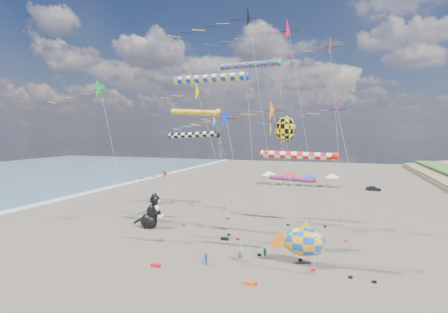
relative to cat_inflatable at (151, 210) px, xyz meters
name	(u,v)px	position (x,y,z in m)	size (l,w,h in m)	color
ground	(192,294)	(13.14, -15.90, -2.42)	(260.00, 260.00, 0.00)	#51473B
delta_kite_0	(323,46)	(21.85, 2.00, 20.35)	(10.25, 2.59, 24.31)	red
delta_kite_1	(275,113)	(17.38, -3.88, 12.44)	(11.50, 2.33, 16.33)	orange
delta_kite_2	(108,92)	(-0.61, -7.65, 14.89)	(9.23, 2.33, 18.74)	#1B8B29
delta_kite_3	(286,32)	(17.33, 3.23, 22.66)	(15.97, 2.82, 26.77)	#D60C49
delta_kite_4	(224,121)	(14.68, -12.58, 11.41)	(8.04, 2.01, 15.15)	#082FC8
delta_kite_5	(335,114)	(23.48, -8.93, 12.04)	(8.75, 1.62, 15.72)	#6A1887
delta_kite_6	(213,124)	(5.07, 10.49, 11.71)	(10.37, 1.77, 15.42)	#13B1E0
delta_kite_7	(197,94)	(7.44, -1.29, 15.03)	(13.25, 2.37, 18.94)	#DEEC09
delta_kite_8	(253,19)	(13.67, 1.09, 23.98)	(13.30, 2.95, 28.11)	black
delta_kite_9	(162,177)	(0.41, 2.38, 4.21)	(8.15, 1.65, 7.86)	#FF5910
windsock_0	(195,135)	(6.56, 0.13, 10.05)	(8.37, 0.73, 12.90)	black
windsock_1	(294,179)	(18.00, 7.94, 3.93)	(7.79, 0.66, 6.73)	red
windsock_2	(301,156)	(20.68, -8.57, 8.29)	(8.27, 0.68, 11.13)	red
windsock_3	(197,113)	(3.52, 7.79, 13.37)	(9.16, 0.87, 16.29)	#FAAF15
windsock_4	(213,79)	(11.07, -5.61, 16.08)	(9.90, 0.89, 19.01)	#1434CB
windsock_5	(253,65)	(12.16, 7.21, 19.70)	(9.95, 0.93, 22.66)	#18844B
angelfish_kite	(283,130)	(18.24, -3.76, 10.69)	(3.74, 3.02, 14.53)	yellow
cat_inflatable	(151,210)	(0.00, 0.00, 0.00)	(3.59, 1.79, 4.84)	black
fish_inflatable	(303,242)	(20.84, -6.91, -0.08)	(5.62, 2.47, 4.47)	blue
person_adult	(241,253)	(14.87, -7.89, -1.50)	(0.67, 0.44, 1.85)	gray
child_green	(265,253)	(16.91, -6.17, -1.88)	(0.52, 0.41, 1.07)	#1D761D
child_blue	(206,259)	(11.81, -9.63, -1.86)	(0.65, 0.27, 1.11)	#296BB8
kite_bag_0	(225,239)	(11.11, -1.78, -2.27)	(0.90, 0.44, 0.30)	black
kite_bag_1	(250,283)	(17.04, -12.76, -2.27)	(0.90, 0.44, 0.30)	#DF5112
kite_bag_2	(156,265)	(7.52, -11.81, -2.27)	(0.90, 0.44, 0.30)	red
tent_row	(300,173)	(14.64, 44.10, 0.73)	(19.20, 4.20, 3.80)	white
parked_car	(373,188)	(30.88, 42.10, -1.88)	(1.28, 3.17, 1.08)	#26262D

